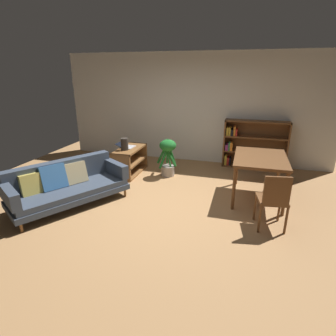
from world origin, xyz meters
The scene contains 10 objects.
ground_plane centered at (0.00, 0.00, 0.00)m, with size 8.16×8.16×0.00m, color #A87A4C.
back_wall_panel centered at (0.00, 2.70, 1.35)m, with size 6.80×0.10×2.70m, color silver.
fabric_couch centered at (-1.62, -0.45, 0.37)m, with size 1.73×2.10×0.76m.
media_console centered at (-1.16, 1.29, 0.30)m, with size 0.45×1.04×0.60m.
open_laptop centered at (-1.27, 1.36, 0.62)m, with size 0.42×0.33×0.09m.
desk_speaker centered at (-1.21, 1.13, 0.73)m, with size 0.16×0.16×0.26m.
potted_floor_plant centered at (-0.29, 1.39, 0.48)m, with size 0.51×0.49×0.85m.
dining_table centered at (1.62, 0.73, 0.72)m, with size 0.90×1.24×0.80m.
dining_chair_near centered at (1.80, -0.32, 0.50)m, with size 0.47×0.46×0.89m.
bookshelf centered at (1.49, 2.54, 0.57)m, with size 1.48×0.30×1.16m.
Camera 1 is at (1.31, -4.13, 2.24)m, focal length 28.83 mm.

